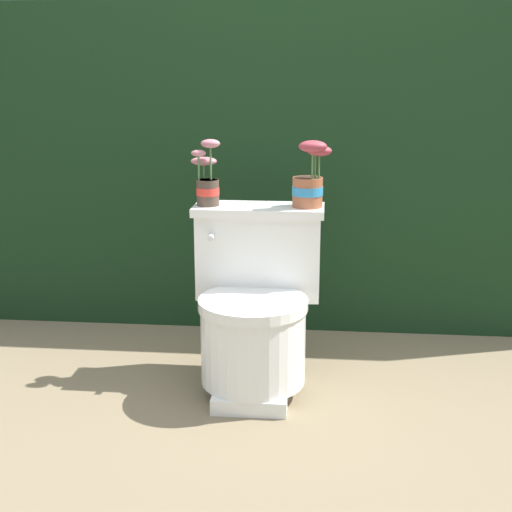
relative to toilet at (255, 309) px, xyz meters
The scene contains 5 objects.
ground_plane 0.31m from the toilet, 61.86° to the right, with size 12.00×12.00×0.00m, color #75664C.
hedge_backdrop 1.15m from the toilet, 87.45° to the left, with size 2.89×0.99×1.39m.
toilet is the anchor object (origin of this frame).
potted_plant_left 0.49m from the toilet, 145.83° to the left, with size 0.11×0.10×0.24m.
potted_plant_midleft 0.49m from the toilet, 34.89° to the left, with size 0.14×0.12×0.24m.
Camera 1 is at (0.18, -2.29, 1.13)m, focal length 50.00 mm.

